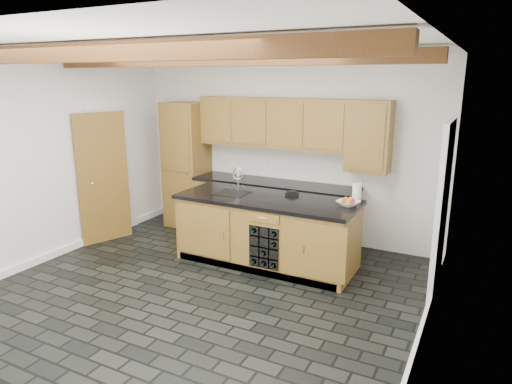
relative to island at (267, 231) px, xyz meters
The scene contains 10 objects.
ground 1.40m from the island, 103.44° to the right, with size 5.00×5.00×0.00m, color black.
room_shell 1.36m from the island, 117.48° to the right, with size 5.01×5.00×5.00m.
back_cabinetry 1.28m from the island, 125.62° to the left, with size 3.65×0.62×2.20m.
island is the anchor object (origin of this frame).
faucet 0.75m from the island, behind, with size 0.45×0.40×0.34m.
kitchen_scale 0.62m from the island, 51.10° to the left, with size 0.21×0.15×0.06m.
fruit_bowl 1.19m from the island, ahead, with size 0.27×0.27×0.07m, color white.
fruit_cluster 1.21m from the island, ahead, with size 0.16×0.17×0.07m.
paper_towel 1.31m from the island, 18.20° to the left, with size 0.12×0.12×0.24m, color white.
mug 1.55m from the island, 134.57° to the left, with size 0.11×0.11×0.11m, color white.
Camera 1 is at (2.88, -4.03, 2.51)m, focal length 32.00 mm.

